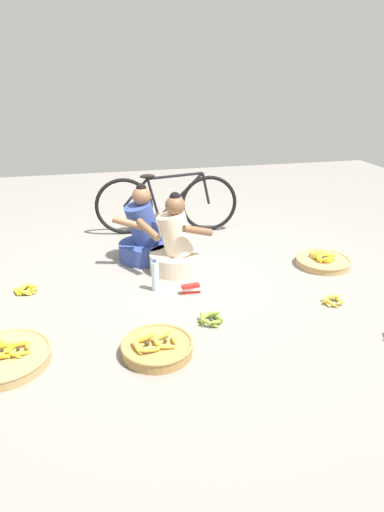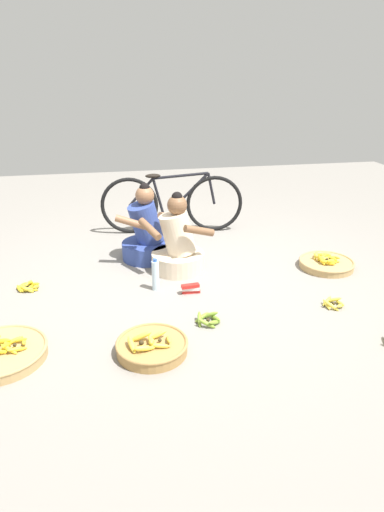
# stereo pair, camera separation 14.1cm
# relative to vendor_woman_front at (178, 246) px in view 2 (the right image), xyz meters

# --- Properties ---
(ground_plane) EXTENTS (10.00, 10.00, 0.00)m
(ground_plane) POSITION_rel_vendor_woman_front_xyz_m (0.05, -0.30, -0.25)
(ground_plane) COLOR gray
(vendor_woman_front) EXTENTS (0.71, 0.52, 0.79)m
(vendor_woman_front) POSITION_rel_vendor_woman_front_xyz_m (0.00, 0.00, 0.00)
(vendor_woman_front) COLOR beige
(vendor_woman_front) RESTS_ON ground
(vendor_woman_behind) EXTENTS (0.69, 0.52, 0.81)m
(vendor_woman_behind) POSITION_rel_vendor_woman_front_xyz_m (-0.27, 0.35, 0.01)
(vendor_woman_behind) COLOR #334793
(vendor_woman_behind) RESTS_ON ground
(bicycle_leaning) EXTENTS (1.70, 0.22, 0.73)m
(bicycle_leaning) POSITION_rel_vendor_woman_front_xyz_m (0.11, 1.11, 0.10)
(bicycle_leaning) COLOR black
(bicycle_leaning) RESTS_ON ground
(banana_basket_back_center) EXTENTS (0.55, 0.55, 0.14)m
(banana_basket_back_center) POSITION_rel_vendor_woman_front_xyz_m (1.48, -0.23, -0.21)
(banana_basket_back_center) COLOR tan
(banana_basket_back_center) RESTS_ON ground
(banana_basket_mid_left) EXTENTS (0.51, 0.51, 0.17)m
(banana_basket_mid_left) POSITION_rel_vendor_woman_front_xyz_m (-0.40, -1.35, -0.20)
(banana_basket_mid_left) COLOR #A87F47
(banana_basket_mid_left) RESTS_ON ground
(banana_basket_front_left) EXTENTS (0.63, 0.63, 0.15)m
(banana_basket_front_left) POSITION_rel_vendor_woman_front_xyz_m (-1.43, -1.23, -0.21)
(banana_basket_front_left) COLOR tan
(banana_basket_front_left) RESTS_ON ground
(loose_bananas_back_right) EXTENTS (0.23, 0.19, 0.08)m
(loose_bananas_back_right) POSITION_rel_vendor_woman_front_xyz_m (-1.41, -0.17, -0.23)
(loose_bananas_back_right) COLOR gold
(loose_bananas_back_right) RESTS_ON ground
(loose_bananas_front_right) EXTENTS (0.22, 0.22, 0.09)m
(loose_bananas_front_right) POSITION_rel_vendor_woman_front_xyz_m (0.07, -1.04, -0.22)
(loose_bananas_front_right) COLOR olive
(loose_bananas_front_right) RESTS_ON ground
(loose_bananas_near_bicycle) EXTENTS (0.20, 0.20, 0.08)m
(loose_bananas_near_bicycle) POSITION_rel_vendor_woman_front_xyz_m (1.17, -0.98, -0.23)
(loose_bananas_near_bicycle) COLOR yellow
(loose_bananas_near_bicycle) RESTS_ON ground
(water_bottle) EXTENTS (0.07, 0.07, 0.30)m
(water_bottle) POSITION_rel_vendor_woman_front_xyz_m (-0.26, -0.39, -0.11)
(water_bottle) COLOR silver
(water_bottle) RESTS_ON ground
(packet_carton_stack) EXTENTS (0.17, 0.07, 0.09)m
(packet_carton_stack) POSITION_rel_vendor_woman_front_xyz_m (0.03, -0.52, -0.21)
(packet_carton_stack) COLOR red
(packet_carton_stack) RESTS_ON ground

